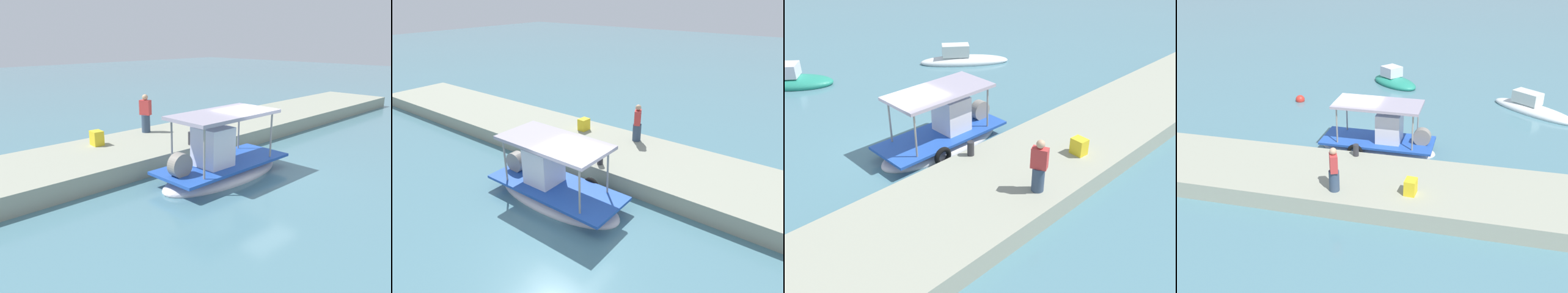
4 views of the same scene
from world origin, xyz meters
TOP-DOWN VIEW (x-y plane):
  - ground_plane at (0.00, 0.00)m, footprint 120.00×120.00m
  - dock_quay at (0.00, -4.48)m, footprint 36.00×4.17m
  - main_fishing_boat at (1.31, -0.63)m, footprint 5.41×2.18m
  - fisherman_near_bollard at (0.76, -5.72)m, footprint 0.50×0.55m
  - mooring_bollard at (0.75, -2.77)m, footprint 0.24×0.24m
  - cargo_crate at (3.50, -5.31)m, footprint 0.45×0.54m

SIDE VIEW (x-z plane):
  - ground_plane at x=0.00m, z-range 0.00..0.00m
  - dock_quay at x=0.00m, z-range 0.00..0.68m
  - main_fishing_boat at x=1.31m, z-range -0.92..1.77m
  - mooring_bollard at x=0.75m, z-range 0.68..1.20m
  - cargo_crate at x=3.50m, z-range 0.68..1.27m
  - fisherman_near_bollard at x=0.76m, z-range 0.60..2.33m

